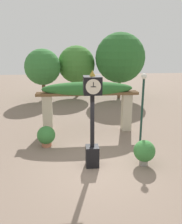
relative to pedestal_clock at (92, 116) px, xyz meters
The scene contains 7 objects.
ground_plane 1.98m from the pedestal_clock, 58.94° to the right, with size 60.00×60.00×0.00m, color #7F6B5B.
pedestal_clock is the anchor object (origin of this frame).
pergola 3.80m from the pedestal_clock, 87.88° to the left, with size 5.23×1.08×2.64m.
potted_plant_near_left 2.43m from the pedestal_clock, ahead, with size 0.82×0.82×0.98m.
potted_plant_near_right 3.13m from the pedestal_clock, 132.81° to the left, with size 0.82×0.82×0.93m.
lamp_post 3.16m from the pedestal_clock, 38.80° to the left, with size 0.25×0.25×3.24m.
tree_line 12.11m from the pedestal_clock, 83.62° to the left, with size 9.91×4.61×5.47m.
Camera 1 is at (-0.96, -7.85, 4.42)m, focal length 38.00 mm.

